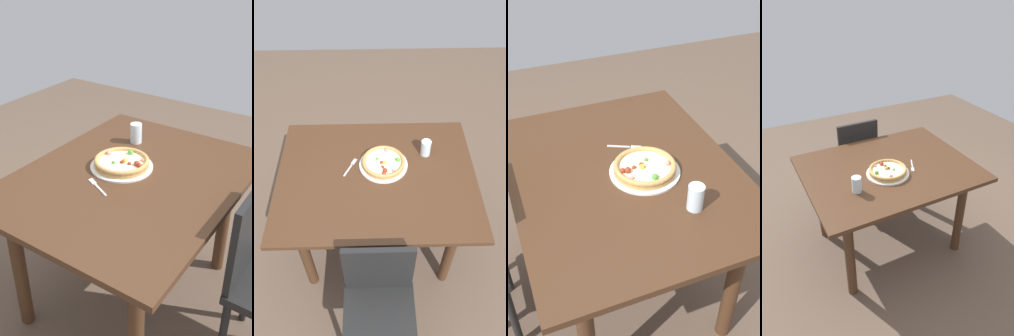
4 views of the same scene
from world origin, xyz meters
TOP-DOWN VIEW (x-y plane):
  - ground_plane at (0.00, 0.00)m, footprint 6.00×6.00m
  - dining_table at (0.00, 0.00)m, footprint 1.26×1.00m
  - chair_near at (0.00, -0.71)m, footprint 0.40×0.40m
  - plate at (0.05, 0.08)m, footprint 0.32×0.32m
  - pizza at (0.05, 0.08)m, footprint 0.28×0.28m
  - fork at (-0.16, 0.08)m, footprint 0.09×0.16m
  - drinking_glass at (0.33, 0.18)m, footprint 0.07×0.07m

SIDE VIEW (x-z plane):
  - ground_plane at x=0.00m, z-range 0.00..0.00m
  - chair_near at x=0.00m, z-range 0.05..0.95m
  - dining_table at x=0.00m, z-range 0.27..1.04m
  - fork at x=-0.16m, z-range 0.77..0.78m
  - plate at x=0.05m, z-range 0.77..0.78m
  - pizza at x=0.05m, z-range 0.78..0.83m
  - drinking_glass at x=0.33m, z-range 0.77..0.89m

